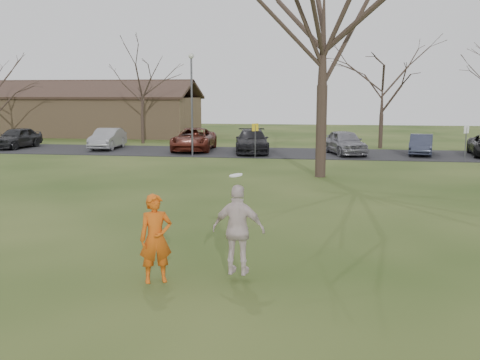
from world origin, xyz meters
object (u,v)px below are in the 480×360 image
object	(u,v)px
car_0	(17,138)
car_3	(252,141)
car_4	(345,142)
building	(87,115)
car_1	(108,139)
lamp_post	(192,91)
big_tree	(324,22)
car_2	(194,139)
catching_play	(239,230)
player_defender	(156,239)
car_5	(421,145)

from	to	relation	value
car_0	car_3	distance (m)	16.85
car_3	car_4	distance (m)	5.93
car_0	building	distance (m)	12.99
car_1	lamp_post	world-z (taller)	lamp_post
car_4	lamp_post	world-z (taller)	lamp_post
car_0	big_tree	distance (m)	24.46
car_0	car_3	xyz separation A→B (m)	(16.84, -0.43, 0.01)
car_2	catching_play	distance (m)	26.14
player_defender	car_1	xyz separation A→B (m)	(-11.76, 25.62, -0.16)
car_0	car_4	world-z (taller)	car_4
catching_play	lamp_post	distance (m)	23.41
lamp_post	car_3	bearing A→B (deg)	31.99
car_4	big_tree	xyz separation A→B (m)	(-1.37, -9.59, 6.19)
car_1	building	world-z (taller)	building
car_3	big_tree	bearing A→B (deg)	-73.63
car_1	big_tree	bearing A→B (deg)	-39.97
lamp_post	car_1	bearing A→B (deg)	156.04
player_defender	big_tree	xyz separation A→B (m)	(3.06, 15.09, 6.09)
catching_play	building	world-z (taller)	building
lamp_post	catching_play	bearing A→B (deg)	-73.54
car_4	lamp_post	distance (m)	10.11
car_4	car_1	bearing A→B (deg)	159.37
player_defender	car_5	bearing A→B (deg)	44.74
car_2	lamp_post	xyz separation A→B (m)	(0.61, -2.85, 3.17)
car_3	lamp_post	world-z (taller)	lamp_post
player_defender	big_tree	size ratio (longest dim) A/B	0.13
car_2	car_5	bearing A→B (deg)	-5.24
car_1	catching_play	world-z (taller)	catching_play
car_1	car_2	world-z (taller)	car_2
car_2	car_4	world-z (taller)	car_4
player_defender	car_4	world-z (taller)	player_defender
player_defender	catching_play	size ratio (longest dim) A/B	0.88
car_2	car_5	world-z (taller)	car_2
car_5	car_4	bearing A→B (deg)	-163.41
building	lamp_post	bearing A→B (deg)	-47.91
car_5	catching_play	world-z (taller)	catching_play
lamp_post	car_4	bearing A→B (deg)	12.58
building	big_tree	bearing A→B (deg)	-46.27
car_2	car_5	size ratio (longest dim) A/B	1.41
car_1	lamp_post	size ratio (longest dim) A/B	0.69
big_tree	player_defender	bearing A→B (deg)	-101.48
car_0	car_1	distance (m)	6.59
car_3	lamp_post	size ratio (longest dim) A/B	0.82
building	catching_play	bearing A→B (deg)	-61.42
car_2	car_3	world-z (taller)	car_2
car_1	car_5	size ratio (longest dim) A/B	1.12
car_0	car_5	world-z (taller)	car_0
car_4	catching_play	bearing A→B (deg)	-113.83
big_tree	car_0	bearing A→B (deg)	154.78
car_2	car_5	xyz separation A→B (m)	(14.70, -0.22, -0.12)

